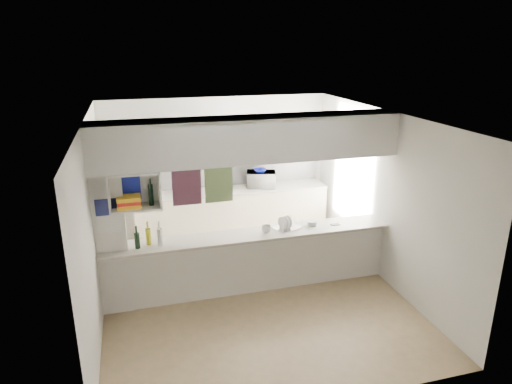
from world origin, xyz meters
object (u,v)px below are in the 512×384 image
object	(u,v)px
microwave	(261,179)
wine_bottles	(149,237)
bowl	(260,171)
dish_rack	(287,223)

from	to	relation	value
microwave	wine_bottles	world-z (taller)	wine_bottles
bowl	wine_bottles	distance (m)	3.04
bowl	wine_bottles	world-z (taller)	bowl
microwave	wine_bottles	xyz separation A→B (m)	(-2.19, -2.14, -0.02)
microwave	dish_rack	world-z (taller)	microwave
microwave	wine_bottles	bearing A→B (deg)	58.22
microwave	bowl	bearing A→B (deg)	41.95
bowl	dish_rack	world-z (taller)	bowl
microwave	wine_bottles	size ratio (longest dim) A/B	1.45
dish_rack	bowl	bearing A→B (deg)	65.35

